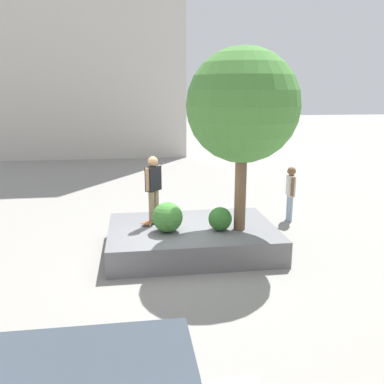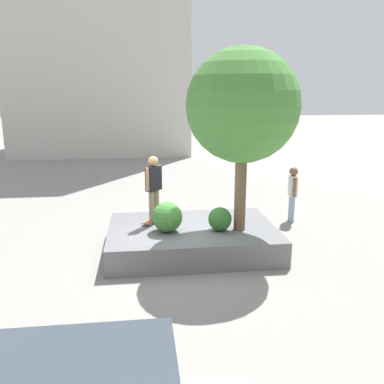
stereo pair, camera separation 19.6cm
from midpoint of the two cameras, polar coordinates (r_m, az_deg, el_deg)
The scene contains 8 objects.
ground_plane at distance 10.20m, azimuth -0.87°, elevation -8.85°, with size 120.00×120.00×0.00m, color gray.
planter_ledge at distance 10.44m, azimuth 0.54°, elevation -6.47°, with size 4.17×2.92×0.62m, color slate.
plaza_tree at distance 9.67m, azimuth 7.69°, elevation 11.78°, with size 2.65×2.65×4.33m.
boxwood_shrub at distance 9.89m, azimuth -2.91°, elevation -3.51°, with size 0.74×0.74×0.74m, color #3D7A33.
hedge_clump at distance 10.01m, azimuth 4.48°, elevation -3.78°, with size 0.58×0.58×0.58m, color #2D6628.
skateboard at distance 10.66m, azimuth -4.73°, elevation -3.99°, with size 0.70×0.73×0.07m.
skateboarder at distance 10.41m, azimuth -4.84°, elevation 1.16°, with size 0.44×0.46×1.67m.
pedestrian_crossing at distance 12.93m, azimuth 14.28°, elevation 0.22°, with size 0.26×0.57×1.71m.
Camera 2 is at (0.93, 9.37, 3.92)m, focal length 38.19 mm.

